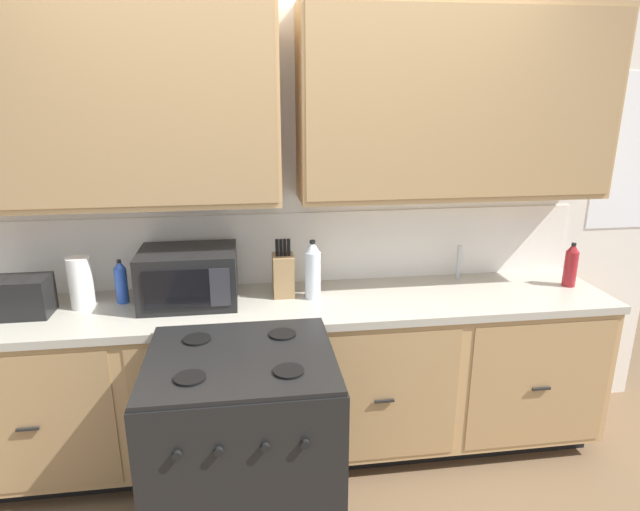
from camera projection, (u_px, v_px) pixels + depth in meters
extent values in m
plane|color=brown|center=(302.00, 487.00, 2.73)|extent=(8.32, 8.32, 0.00)
cube|color=white|center=(287.00, 222.00, 2.96)|extent=(4.53, 0.05, 2.49)
cube|color=white|center=(288.00, 248.00, 2.97)|extent=(3.33, 0.01, 0.40)
cube|color=tan|center=(105.00, 106.00, 2.48)|extent=(1.61, 0.34, 0.95)
cube|color=#A58052|center=(95.00, 106.00, 2.31)|extent=(1.58, 0.01, 0.89)
cube|color=tan|center=(456.00, 105.00, 2.70)|extent=(1.61, 0.34, 0.95)
cube|color=#A58052|center=(470.00, 105.00, 2.54)|extent=(1.58, 0.01, 0.89)
cube|color=white|center=(631.00, 152.00, 3.09)|extent=(0.44, 0.01, 0.90)
cube|color=black|center=(295.00, 439.00, 3.03)|extent=(3.26, 0.48, 0.10)
cube|color=tan|center=(295.00, 374.00, 2.87)|extent=(3.33, 0.60, 0.77)
cube|color=#A88354|center=(28.00, 426.00, 2.42)|extent=(0.77, 0.01, 0.70)
cube|color=black|center=(27.00, 429.00, 2.41)|extent=(0.10, 0.01, 0.01)
cube|color=#A88354|center=(214.00, 412.00, 2.53)|extent=(0.77, 0.01, 0.70)
cube|color=black|center=(214.00, 415.00, 2.52)|extent=(0.10, 0.01, 0.01)
cube|color=#A88354|center=(384.00, 398.00, 2.64)|extent=(0.77, 0.01, 0.70)
cube|color=black|center=(384.00, 401.00, 2.63)|extent=(0.10, 0.01, 0.01)
cube|color=#A88354|center=(540.00, 386.00, 2.75)|extent=(0.77, 0.01, 0.70)
cube|color=black|center=(541.00, 389.00, 2.74)|extent=(0.10, 0.01, 0.01)
cube|color=#ADA899|center=(294.00, 305.00, 2.76)|extent=(3.36, 0.63, 0.04)
cube|color=#A8AAAF|center=(470.00, 292.00, 2.91)|extent=(0.56, 0.38, 0.02)
cube|color=black|center=(245.00, 457.00, 2.25)|extent=(0.76, 0.66, 0.92)
cube|color=black|center=(240.00, 358.00, 2.11)|extent=(0.74, 0.65, 0.02)
cylinder|color=black|center=(190.00, 378.00, 1.93)|extent=(0.12, 0.12, 0.01)
cylinder|color=black|center=(289.00, 371.00, 1.98)|extent=(0.12, 0.12, 0.01)
cylinder|color=black|center=(197.00, 339.00, 2.23)|extent=(0.12, 0.12, 0.01)
cylinder|color=black|center=(283.00, 334.00, 2.28)|extent=(0.12, 0.12, 0.01)
cylinder|color=black|center=(177.00, 455.00, 1.81)|extent=(0.03, 0.02, 0.03)
cylinder|color=black|center=(219.00, 452.00, 1.83)|extent=(0.03, 0.02, 0.03)
cylinder|color=black|center=(265.00, 448.00, 1.85)|extent=(0.03, 0.02, 0.03)
cylinder|color=black|center=(305.00, 444.00, 1.87)|extent=(0.03, 0.02, 0.03)
cube|color=black|center=(189.00, 276.00, 2.70)|extent=(0.48, 0.36, 0.28)
cube|color=black|center=(177.00, 289.00, 2.52)|extent=(0.31, 0.01, 0.19)
cube|color=#28282D|center=(220.00, 287.00, 2.54)|extent=(0.10, 0.01, 0.19)
cube|color=black|center=(20.00, 297.00, 2.55)|extent=(0.28, 0.18, 0.19)
cube|color=black|center=(5.00, 280.00, 2.51)|extent=(0.02, 0.13, 0.01)
cube|color=black|center=(28.00, 279.00, 2.53)|extent=(0.02, 0.13, 0.01)
cube|color=#9C794E|center=(283.00, 275.00, 2.80)|extent=(0.11, 0.14, 0.22)
cylinder|color=black|center=(277.00, 248.00, 2.75)|extent=(0.02, 0.02, 0.09)
cylinder|color=black|center=(281.00, 248.00, 2.75)|extent=(0.02, 0.02, 0.09)
cylinder|color=black|center=(285.00, 247.00, 2.75)|extent=(0.02, 0.02, 0.09)
cylinder|color=black|center=(289.00, 247.00, 2.75)|extent=(0.02, 0.02, 0.09)
cylinder|color=#B2B5BA|center=(458.00, 263.00, 3.05)|extent=(0.02, 0.02, 0.20)
cylinder|color=white|center=(81.00, 283.00, 2.64)|extent=(0.12, 0.12, 0.26)
cylinder|color=silver|center=(313.00, 275.00, 2.76)|extent=(0.08, 0.08, 0.25)
cone|color=silver|center=(312.00, 246.00, 2.71)|extent=(0.08, 0.08, 0.06)
cylinder|color=black|center=(312.00, 242.00, 2.71)|extent=(0.03, 0.03, 0.02)
cylinder|color=maroon|center=(570.00, 269.00, 2.94)|extent=(0.07, 0.07, 0.20)
cone|color=maroon|center=(573.00, 247.00, 2.91)|extent=(0.06, 0.06, 0.05)
cylinder|color=black|center=(574.00, 244.00, 2.90)|extent=(0.02, 0.02, 0.02)
cylinder|color=blue|center=(122.00, 286.00, 2.71)|extent=(0.06, 0.06, 0.18)
cone|color=blue|center=(119.00, 264.00, 2.67)|extent=(0.05, 0.05, 0.05)
cylinder|color=black|center=(119.00, 261.00, 2.67)|extent=(0.02, 0.02, 0.02)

